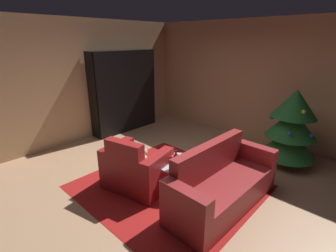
{
  "coord_description": "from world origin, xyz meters",
  "views": [
    {
      "loc": [
        2.56,
        -2.68,
        2.31
      ],
      "look_at": [
        -0.12,
        0.18,
        0.92
      ],
      "focal_mm": 26.26,
      "sensor_mm": 36.0,
      "label": 1
    }
  ],
  "objects": [
    {
      "name": "bottle_on_table",
      "position": [
        0.39,
        -0.2,
        0.58
      ],
      "size": [
        0.07,
        0.07,
        0.29
      ],
      "color": "maroon",
      "rests_on": "coffee_table"
    },
    {
      "name": "book_stack_on_table",
      "position": [
        0.27,
        -0.05,
        0.52
      ],
      "size": [
        0.23,
        0.16,
        0.1
      ],
      "color": "#B53823",
      "rests_on": "coffee_table"
    },
    {
      "name": "decorated_tree",
      "position": [
        1.29,
        2.06,
        0.76
      ],
      "size": [
        1.01,
        1.01,
        1.47
      ],
      "color": "brown",
      "rests_on": "ground"
    },
    {
      "name": "bookshelf_unit",
      "position": [
        -2.53,
        1.24,
        1.0
      ],
      "size": [
        0.38,
        1.82,
        2.05
      ],
      "color": "black",
      "rests_on": "ground"
    },
    {
      "name": "armchair_red",
      "position": [
        -0.21,
        -0.49,
        0.32
      ],
      "size": [
        1.12,
        0.91,
        0.9
      ],
      "color": "maroon",
      "rests_on": "ground"
    },
    {
      "name": "couch_red",
      "position": [
        1.04,
        0.07,
        0.31
      ],
      "size": [
        0.75,
        1.92,
        0.91
      ],
      "color": "maroon",
      "rests_on": "ground"
    },
    {
      "name": "ground_plane",
      "position": [
        0.0,
        0.0,
        0.0
      ],
      "size": [
        6.92,
        6.92,
        0.0
      ],
      "primitive_type": "plane",
      "color": "tan"
    },
    {
      "name": "wall_left",
      "position": [
        -2.79,
        0.0,
        1.38
      ],
      "size": [
        0.06,
        5.89,
        2.76
      ],
      "primitive_type": "cube",
      "color": "tan",
      "rests_on": "ground"
    },
    {
      "name": "coffee_table",
      "position": [
        0.28,
        -0.05,
        0.42
      ],
      "size": [
        0.69,
        0.69,
        0.46
      ],
      "color": "black",
      "rests_on": "ground"
    },
    {
      "name": "wall_back",
      "position": [
        0.0,
        2.91,
        1.38
      ],
      "size": [
        5.65,
        0.06,
        2.76
      ],
      "primitive_type": "cube",
      "color": "tan",
      "rests_on": "ground"
    },
    {
      "name": "area_rug",
      "position": [
        0.18,
        -0.12,
        0.0
      ],
      "size": [
        2.66,
        2.5,
        0.01
      ],
      "primitive_type": "cube",
      "color": "#A31A19",
      "rests_on": "ground"
    }
  ]
}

